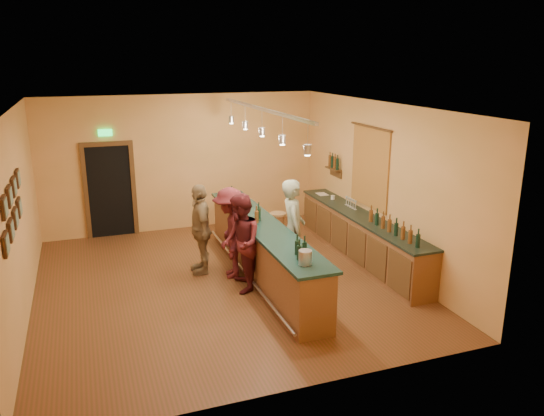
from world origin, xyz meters
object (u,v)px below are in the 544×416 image
object	(u,v)px
bartender	(293,229)
customer_b	(201,229)
tasting_bar	(263,246)
customer_a	(241,243)
customer_c	(230,233)
back_counter	(361,237)
bar_stool	(278,219)

from	to	relation	value
bartender	customer_b	size ratio (longest dim) A/B	1.08
tasting_bar	customer_a	xyz separation A→B (m)	(-0.55, -0.42, 0.27)
customer_a	customer_c	distance (m)	0.66
back_counter	customer_a	distance (m)	2.82
bar_stool	customer_c	bearing A→B (deg)	-138.07
tasting_bar	bartender	xyz separation A→B (m)	(0.55, -0.15, 0.33)
customer_c	back_counter	bearing A→B (deg)	98.98
customer_a	customer_c	bearing A→B (deg)	-170.02
customer_b	customer_c	distance (m)	0.62
back_counter	customer_a	world-z (taller)	customer_a
customer_a	tasting_bar	bearing A→B (deg)	137.37
customer_c	customer_b	bearing A→B (deg)	-119.32
back_counter	customer_c	size ratio (longest dim) A/B	2.65
bar_stool	back_counter	bearing A→B (deg)	-45.48
bartender	customer_b	bearing A→B (deg)	79.00
customer_a	bar_stool	size ratio (longest dim) A/B	2.33
back_counter	tasting_bar	world-z (taller)	tasting_bar
bartender	customer_b	xyz separation A→B (m)	(-1.58, 0.78, -0.07)
customer_b	tasting_bar	bearing A→B (deg)	61.38
customer_b	bartender	bearing A→B (deg)	66.84
customer_a	customer_b	size ratio (longest dim) A/B	1.01
back_counter	bartender	distance (m)	1.72
bartender	customer_c	xyz separation A→B (m)	(-1.10, 0.39, -0.08)
tasting_bar	bartender	size ratio (longest dim) A/B	2.72
back_counter	tasting_bar	xyz separation A→B (m)	(-2.18, -0.18, 0.12)
tasting_bar	customer_c	world-z (taller)	customer_c
tasting_bar	customer_b	size ratio (longest dim) A/B	2.93
customer_b	back_counter	bearing A→B (deg)	85.11
bartender	customer_c	size ratio (longest dim) A/B	1.09
tasting_bar	bar_stool	size ratio (longest dim) A/B	6.79
customer_a	customer_b	bearing A→B (deg)	-145.66
customer_c	bar_stool	world-z (taller)	customer_c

